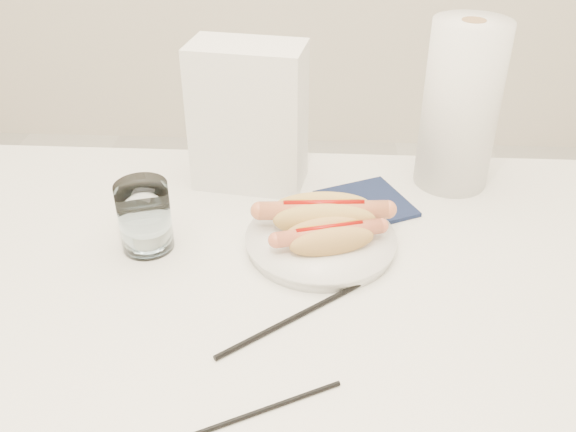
# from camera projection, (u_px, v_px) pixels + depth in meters

# --- Properties ---
(table) EXTENTS (1.20, 0.80, 0.75)m
(table) POSITION_uv_depth(u_px,v_px,m) (257.00, 306.00, 0.97)
(table) COLOR white
(table) RESTS_ON ground
(plate) EXTENTS (0.26, 0.26, 0.02)m
(plate) POSITION_uv_depth(u_px,v_px,m) (321.00, 243.00, 0.99)
(plate) COLOR white
(plate) RESTS_ON table
(hotdog_left) EXTENTS (0.20, 0.09, 0.05)m
(hotdog_left) POSITION_uv_depth(u_px,v_px,m) (323.00, 215.00, 0.99)
(hotdog_left) COLOR tan
(hotdog_left) RESTS_ON plate
(hotdog_right) EXTENTS (0.16, 0.10, 0.04)m
(hotdog_right) POSITION_uv_depth(u_px,v_px,m) (329.00, 237.00, 0.95)
(hotdog_right) COLOR tan
(hotdog_right) RESTS_ON plate
(water_glass) EXTENTS (0.08, 0.08, 0.11)m
(water_glass) POSITION_uv_depth(u_px,v_px,m) (145.00, 217.00, 0.96)
(water_glass) COLOR white
(water_glass) RESTS_ON table
(chopstick_near) EXTENTS (0.19, 0.16, 0.01)m
(chopstick_near) POSITION_uv_depth(u_px,v_px,m) (293.00, 318.00, 0.85)
(chopstick_near) COLOR black
(chopstick_near) RESTS_ON table
(chopstick_far) EXTENTS (0.17, 0.09, 0.01)m
(chopstick_far) POSITION_uv_depth(u_px,v_px,m) (266.00, 409.00, 0.72)
(chopstick_far) COLOR black
(chopstick_far) RESTS_ON table
(napkin_box) EXTENTS (0.21, 0.13, 0.26)m
(napkin_box) POSITION_uv_depth(u_px,v_px,m) (249.00, 117.00, 1.10)
(napkin_box) COLOR white
(napkin_box) RESTS_ON table
(navy_napkin) EXTENTS (0.19, 0.19, 0.01)m
(navy_napkin) POSITION_uv_depth(u_px,v_px,m) (366.00, 204.00, 1.10)
(navy_napkin) COLOR #121C3B
(navy_napkin) RESTS_ON table
(paper_towel_roll) EXTENTS (0.16, 0.16, 0.30)m
(paper_towel_roll) POSITION_uv_depth(u_px,v_px,m) (461.00, 106.00, 1.09)
(paper_towel_roll) COLOR white
(paper_towel_roll) RESTS_ON table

